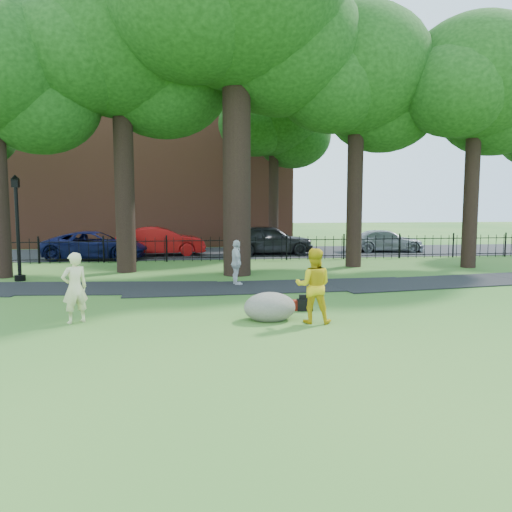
{
  "coord_description": "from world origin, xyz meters",
  "views": [
    {
      "loc": [
        -1.88,
        -12.73,
        2.85
      ],
      "look_at": [
        0.09,
        2.0,
        1.28
      ],
      "focal_mm": 35.0,
      "sensor_mm": 36.0,
      "label": 1
    }
  ],
  "objects": [
    {
      "name": "iron_fence",
      "position": [
        0.0,
        12.0,
        0.6
      ],
      "size": [
        44.0,
        0.04,
        1.2
      ],
      "color": "black",
      "rests_on": "ground"
    },
    {
      "name": "street",
      "position": [
        0.0,
        16.0,
        0.0
      ],
      "size": [
        80.0,
        7.0,
        0.02
      ],
      "primitive_type": "cube",
      "color": "black",
      "rests_on": "ground"
    },
    {
      "name": "footpath",
      "position": [
        1.0,
        3.9,
        0.0
      ],
      "size": [
        36.07,
        3.85,
        0.03
      ],
      "primitive_type": "cube",
      "rotation": [
        0.0,
        0.0,
        0.03
      ],
      "color": "black",
      "rests_on": "ground"
    },
    {
      "name": "backpack",
      "position": [
        1.15,
        0.08,
        0.15
      ],
      "size": [
        0.43,
        0.28,
        0.31
      ],
      "primitive_type": "cube",
      "rotation": [
        0.0,
        0.0,
        -0.08
      ],
      "color": "black",
      "rests_on": "ground"
    },
    {
      "name": "brick_building",
      "position": [
        -4.0,
        24.0,
        6.0
      ],
      "size": [
        18.0,
        8.0,
        12.0
      ],
      "primitive_type": "cube",
      "color": "brown",
      "rests_on": "ground"
    },
    {
      "name": "boulder",
      "position": [
        0.05,
        -0.86,
        0.37
      ],
      "size": [
        1.54,
        1.37,
        0.75
      ],
      "primitive_type": "ellipsoid",
      "rotation": [
        0.0,
        0.0,
        0.38
      ],
      "color": "#6C6A5A",
      "rests_on": "ground"
    },
    {
      "name": "silver_car",
      "position": [
        9.66,
        15.43,
        0.64
      ],
      "size": [
        4.58,
        2.28,
        1.28
      ],
      "primitive_type": "imported",
      "rotation": [
        0.0,
        0.0,
        1.46
      ],
      "color": "gray",
      "rests_on": "ground"
    },
    {
      "name": "red_bag",
      "position": [
        0.78,
        0.17,
        0.13
      ],
      "size": [
        0.4,
        0.27,
        0.27
      ],
      "primitive_type": "cube",
      "rotation": [
        0.0,
        0.0,
        -0.05
      ],
      "color": "maroon",
      "rests_on": "ground"
    },
    {
      "name": "red_sedan",
      "position": [
        -3.44,
        14.95,
        0.79
      ],
      "size": [
        4.9,
        2.1,
        1.57
      ],
      "primitive_type": "imported",
      "rotation": [
        0.0,
        0.0,
        1.66
      ],
      "color": "#A70C0D",
      "rests_on": "ground"
    },
    {
      "name": "woman",
      "position": [
        -4.61,
        -0.54,
        0.85
      ],
      "size": [
        0.74,
        0.67,
        1.7
      ],
      "primitive_type": "imported",
      "rotation": [
        0.0,
        0.0,
        3.71
      ],
      "color": "beige",
      "rests_on": "ground"
    },
    {
      "name": "tree_row",
      "position": [
        0.52,
        8.4,
        8.15
      ],
      "size": [
        26.82,
        7.96,
        12.42
      ],
      "color": "black",
      "rests_on": "ground"
    },
    {
      "name": "man",
      "position": [
        1.04,
        -1.27,
        0.9
      ],
      "size": [
        1.01,
        0.88,
        1.79
      ],
      "primitive_type": "imported",
      "rotation": [
        0.0,
        0.0,
        2.89
      ],
      "color": "gold",
      "rests_on": "ground"
    },
    {
      "name": "ground",
      "position": [
        0.0,
        0.0,
        0.0
      ],
      "size": [
        120.0,
        120.0,
        0.0
      ],
      "primitive_type": "plane",
      "color": "#2A6021",
      "rests_on": "ground"
    },
    {
      "name": "navy_van",
      "position": [
        -6.64,
        13.5,
        0.72
      ],
      "size": [
        5.38,
        2.9,
        1.43
      ],
      "primitive_type": "imported",
      "rotation": [
        0.0,
        0.0,
        1.47
      ],
      "color": "#0B103B",
      "rests_on": "ground"
    },
    {
      "name": "big_tree",
      "position": [
        0.13,
        7.09,
        10.14
      ],
      "size": [
        10.08,
        8.61,
        14.37
      ],
      "color": "black",
      "rests_on": "ground"
    },
    {
      "name": "pedestrian",
      "position": [
        -0.27,
        4.43,
        0.79
      ],
      "size": [
        0.52,
        0.98,
        1.59
      ],
      "primitive_type": "imported",
      "rotation": [
        0.0,
        0.0,
        1.72
      ],
      "color": "silver",
      "rests_on": "ground"
    },
    {
      "name": "grey_car",
      "position": [
        2.54,
        14.77,
        0.83
      ],
      "size": [
        4.89,
        1.97,
        1.66
      ],
      "primitive_type": "imported",
      "rotation": [
        0.0,
        0.0,
        1.57
      ],
      "color": "black",
      "rests_on": "ground"
    },
    {
      "name": "lamppost",
      "position": [
        -8.12,
        6.52,
        1.91
      ],
      "size": [
        0.39,
        0.39,
        3.89
      ],
      "rotation": [
        0.0,
        0.0,
        0.04
      ],
      "color": "black",
      "rests_on": "ground"
    }
  ]
}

